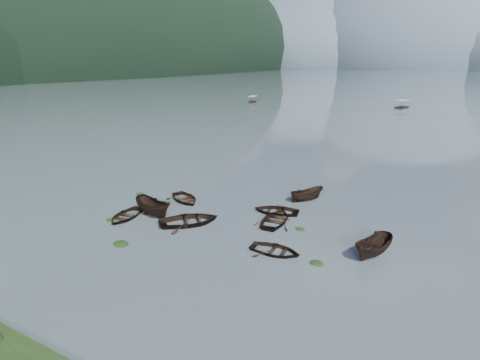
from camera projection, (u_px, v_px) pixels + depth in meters
The scene contains 22 objects.
ground_plane at pixel (164, 247), 28.20m from camera, with size 2400.00×2400.00×0.00m, color #4A565C.
haze_mtn_a at pixel (321, 68), 900.66m from camera, with size 520.00×520.00×280.00m, color #475666.
haze_mtn_b at pixel (411, 68), 809.86m from camera, with size 520.00×520.00×340.00m, color #475666.
rowboat_0 at pixel (126, 218), 33.56m from camera, with size 2.86×4.01×0.83m, color black.
rowboat_1 at pixel (189, 224), 32.32m from camera, with size 3.65×5.11×1.06m, color black.
rowboat_2 at pixel (154, 215), 34.18m from camera, with size 1.76×4.67×1.80m, color black.
rowboat_3 at pixel (276, 222), 32.67m from camera, with size 3.14×4.40×0.91m, color black.
rowboat_4 at pixel (275, 253), 27.39m from camera, with size 2.71×3.80×0.79m, color black.
rowboat_5 at pixel (373, 255), 27.07m from camera, with size 1.58×4.21×1.62m, color black.
rowboat_6 at pixel (185, 201), 37.67m from camera, with size 2.98×4.17×0.86m, color black.
rowboat_7 at pixel (276, 213), 34.68m from camera, with size 2.99×4.19×0.87m, color black.
rowboat_8 at pixel (306, 200), 37.80m from camera, with size 1.43×3.80×1.47m, color black.
weed_clump_0 at pixel (111, 220), 33.04m from camera, with size 0.96×0.78×0.21m, color black.
weed_clump_1 at pixel (162, 222), 32.74m from camera, with size 0.87×0.70×0.19m, color black.
weed_clump_2 at pixel (121, 245), 28.63m from camera, with size 1.24×0.99×0.27m, color black.
weed_clump_3 at pixel (300, 230), 31.21m from camera, with size 0.83×0.70×0.19m, color black.
weed_clump_4 at pixel (317, 264), 25.93m from camera, with size 0.99×0.78×0.20m, color black.
weed_clump_5 at pixel (140, 194), 39.50m from camera, with size 1.01×0.81×0.21m, color black.
weed_clump_6 at pixel (167, 203), 37.12m from camera, with size 0.86×0.72×0.18m, color black.
weed_clump_7 at pixel (282, 215), 34.13m from camera, with size 1.08×0.86×0.23m, color black.
pontoon_left at pixel (253, 103), 128.33m from camera, with size 2.26×5.42×2.08m, color black, non-canonical shape.
pontoon_centre at pixel (402, 108), 113.40m from camera, with size 2.43×5.84×2.24m, color black, non-canonical shape.
Camera 1 is at (17.09, -19.56, 13.37)m, focal length 28.00 mm.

